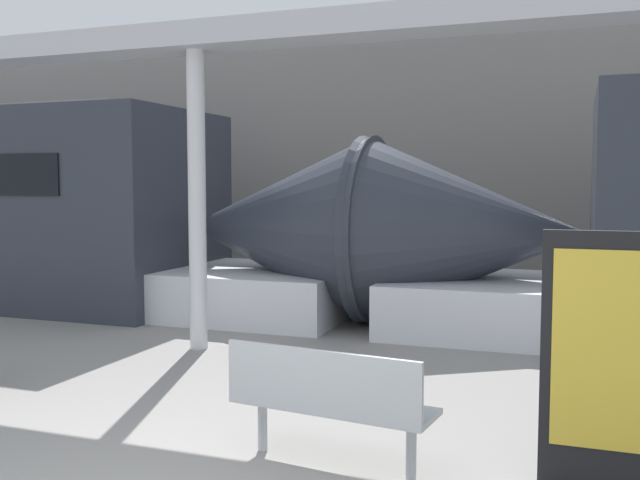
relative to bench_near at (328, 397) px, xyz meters
The scene contains 5 objects.
station_wall 9.49m from the bench_near, 93.84° to the left, with size 56.00×0.20×5.00m, color gray.
bench_near is the anchor object (origin of this frame).
poster_board 1.88m from the bench_near, ahead, with size 0.92×0.07×1.67m.
support_column_near 4.11m from the bench_near, 132.52° to the left, with size 0.21×0.21×3.50m, color silver.
canopy_beam 5.02m from the bench_near, 132.52° to the left, with size 28.00×0.60×0.28m, color #B7B7BC.
Camera 1 is at (2.20, -3.03, 1.95)m, focal length 40.00 mm.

